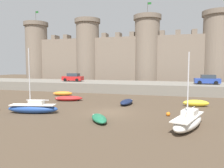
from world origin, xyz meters
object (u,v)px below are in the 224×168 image
object	(u,v)px
rowboat_midflat_left	(69,98)
mooring_buoy_near_shore	(168,114)
rowboat_midflat_right	(99,118)
rowboat_foreground_centre	(127,102)
sailboat_near_channel_right	(188,121)
car_quay_centre_east	(207,80)
sailboat_midflat_centre	(33,108)
rowboat_near_channel_left	(196,103)
rowboat_foreground_left	(63,93)
car_quay_west	(73,77)

from	to	relation	value
rowboat_midflat_left	mooring_buoy_near_shore	xyz separation A→B (m)	(13.40, -5.63, -0.16)
rowboat_midflat_right	mooring_buoy_near_shore	bearing A→B (deg)	33.92
mooring_buoy_near_shore	rowboat_midflat_right	bearing A→B (deg)	-146.08
rowboat_foreground_centre	sailboat_near_channel_right	xyz separation A→B (m)	(6.73, -8.78, 0.23)
mooring_buoy_near_shore	car_quay_centre_east	bearing A→B (deg)	72.63
rowboat_midflat_left	car_quay_centre_east	bearing A→B (deg)	34.31
car_quay_centre_east	rowboat_foreground_centre	bearing A→B (deg)	-128.65
rowboat_midflat_right	sailboat_midflat_centre	world-z (taller)	sailboat_midflat_centre
rowboat_near_channel_left	sailboat_near_channel_right	bearing A→B (deg)	-98.24
rowboat_foreground_left	rowboat_midflat_right	size ratio (longest dim) A/B	1.02
sailboat_midflat_centre	mooring_buoy_near_shore	bearing A→B (deg)	10.62
rowboat_foreground_left	rowboat_midflat_right	world-z (taller)	rowboat_foreground_left
rowboat_midflat_right	mooring_buoy_near_shore	xyz separation A→B (m)	(5.66, 3.80, -0.10)
mooring_buoy_near_shore	rowboat_foreground_left	bearing A→B (deg)	148.84
sailboat_midflat_centre	car_quay_centre_east	world-z (taller)	sailboat_midflat_centre
car_quay_west	rowboat_near_channel_left	bearing A→B (deg)	-29.88
rowboat_midflat_left	sailboat_midflat_centre	bearing A→B (deg)	-88.55
rowboat_near_channel_left	sailboat_near_channel_right	xyz separation A→B (m)	(-1.42, -9.82, 0.16)
sailboat_near_channel_right	mooring_buoy_near_shore	distance (m)	4.11
rowboat_midflat_right	car_quay_centre_east	distance (m)	25.45
car_quay_centre_east	car_quay_west	bearing A→B (deg)	179.97
sailboat_near_channel_right	car_quay_west	distance (m)	30.73
rowboat_near_channel_left	sailboat_midflat_centre	distance (m)	18.30
rowboat_near_channel_left	car_quay_west	world-z (taller)	car_quay_west
rowboat_midflat_left	car_quay_west	bearing A→B (deg)	113.74
sailboat_midflat_centre	sailboat_near_channel_right	distance (m)	14.84
rowboat_midflat_left	sailboat_near_channel_right	size ratio (longest dim) A/B	0.69
rowboat_foreground_centre	rowboat_midflat_right	bearing A→B (deg)	-93.34
rowboat_foreground_left	rowboat_near_channel_left	bearing A→B (deg)	-11.72
rowboat_foreground_left	rowboat_near_channel_left	xyz separation A→B (m)	(19.79, -4.11, 0.05)
rowboat_foreground_centre	rowboat_midflat_right	xyz separation A→B (m)	(-0.51, -8.81, -0.03)
rowboat_midflat_left	car_quay_west	world-z (taller)	car_quay_west
rowboat_near_channel_left	mooring_buoy_near_shore	xyz separation A→B (m)	(-3.01, -6.04, -0.21)
rowboat_near_channel_left	car_quay_west	xyz separation A→B (m)	(-22.19, 12.75, 2.03)
rowboat_foreground_left	car_quay_west	xyz separation A→B (m)	(-2.40, 8.64, 2.08)
car_quay_west	rowboat_foreground_centre	bearing A→B (deg)	-44.48
sailboat_midflat_centre	car_quay_centre_east	bearing A→B (deg)	48.10
car_quay_west	mooring_buoy_near_shore	bearing A→B (deg)	-44.41
sailboat_midflat_centre	car_quay_west	distance (m)	22.17
rowboat_foreground_left	rowboat_midflat_right	distance (m)	17.85
rowboat_foreground_centre	car_quay_west	distance (m)	19.79
rowboat_foreground_left	mooring_buoy_near_shore	distance (m)	19.62
rowboat_near_channel_left	car_quay_centre_east	world-z (taller)	car_quay_centre_east
rowboat_midflat_right	sailboat_midflat_centre	bearing A→B (deg)	169.98
car_quay_west	rowboat_midflat_left	bearing A→B (deg)	-66.26
car_quay_west	car_quay_centre_east	world-z (taller)	same
rowboat_foreground_left	rowboat_near_channel_left	distance (m)	20.21
rowboat_near_channel_left	sailboat_midflat_centre	size ratio (longest dim) A/B	0.46
car_quay_centre_east	mooring_buoy_near_shore	bearing A→B (deg)	-107.37
rowboat_near_channel_left	rowboat_midflat_right	world-z (taller)	rowboat_near_channel_left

